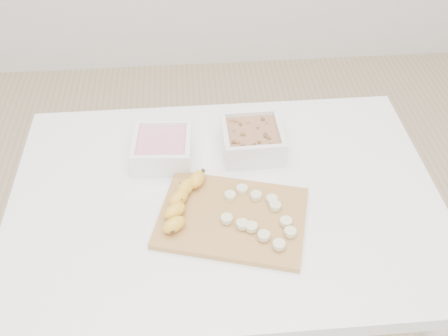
{
  "coord_description": "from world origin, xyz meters",
  "views": [
    {
      "loc": [
        -0.07,
        -0.78,
        1.6
      ],
      "look_at": [
        0.0,
        0.03,
        0.81
      ],
      "focal_mm": 40.0,
      "sensor_mm": 36.0,
      "label": 1
    }
  ],
  "objects": [
    {
      "name": "banana_slices",
      "position": [
        0.07,
        -0.09,
        0.77
      ],
      "size": [
        0.16,
        0.19,
        0.02
      ],
      "color": "beige",
      "rests_on": "cutting_board"
    },
    {
      "name": "bowl_yogurt",
      "position": [
        -0.14,
        0.14,
        0.78
      ],
      "size": [
        0.15,
        0.15,
        0.07
      ],
      "color": "white",
      "rests_on": "table"
    },
    {
      "name": "bowl_granola",
      "position": [
        0.08,
        0.15,
        0.79
      ],
      "size": [
        0.15,
        0.15,
        0.07
      ],
      "color": "white",
      "rests_on": "table"
    },
    {
      "name": "banana",
      "position": [
        -0.1,
        -0.04,
        0.78
      ],
      "size": [
        0.15,
        0.18,
        0.03
      ],
      "primitive_type": null,
      "rotation": [
        0.0,
        0.0,
        -0.6
      ],
      "color": "gold",
      "rests_on": "cutting_board"
    },
    {
      "name": "table",
      "position": [
        0.0,
        0.0,
        0.65
      ],
      "size": [
        1.0,
        0.7,
        0.75
      ],
      "color": "white",
      "rests_on": "ground"
    },
    {
      "name": "cutting_board",
      "position": [
        0.01,
        -0.07,
        0.76
      ],
      "size": [
        0.37,
        0.31,
        0.01
      ],
      "primitive_type": "cube",
      "rotation": [
        0.0,
        0.0,
        -0.27
      ],
      "color": "#AE7643",
      "rests_on": "table"
    }
  ]
}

